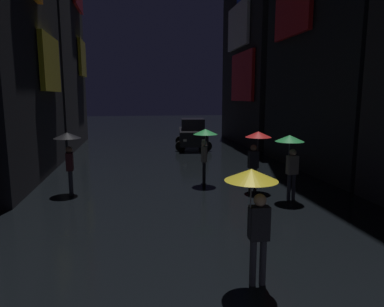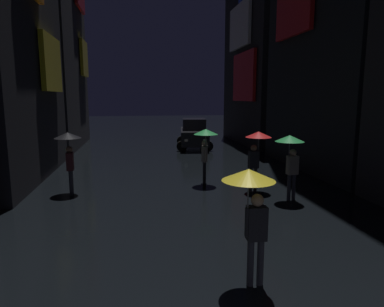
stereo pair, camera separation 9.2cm
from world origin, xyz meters
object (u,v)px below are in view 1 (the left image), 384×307
Objects in this scene: pedestrian_midstreet_centre_green at (290,149)px; pedestrian_foreground_left_green at (205,141)px; car_distant at (193,134)px; pedestrian_far_right_red at (257,144)px; pedestrian_foreground_right_yellow at (254,195)px; pedestrian_near_crossing_black at (68,146)px.

pedestrian_foreground_left_green is (-2.23, 2.51, 0.00)m from pedestrian_midstreet_centre_green.
pedestrian_far_right_red is at bearing -87.67° from car_distant.
pedestrian_foreground_right_yellow is 16.59m from car_distant.
car_distant is (-1.10, 11.81, -0.74)m from pedestrian_midstreet_centre_green.
car_distant is (1.79, 16.48, -0.74)m from pedestrian_foreground_right_yellow.
pedestrian_foreground_right_yellow reaches higher than car_distant.
pedestrian_midstreet_centre_green is at bearing -61.47° from pedestrian_far_right_red.
pedestrian_foreground_right_yellow is (-2.89, -4.67, 0.00)m from pedestrian_midstreet_centre_green.
pedestrian_near_crossing_black and pedestrian_foreground_right_yellow have the same top height.
pedestrian_far_right_red reaches higher than car_distant.
pedestrian_midstreet_centre_green is 1.00× the size of pedestrian_far_right_red.
pedestrian_foreground_left_green is (4.84, 0.55, 0.00)m from pedestrian_near_crossing_black.
pedestrian_far_right_red is 0.49× the size of car_distant.
car_distant is (-0.43, 10.58, -0.74)m from pedestrian_far_right_red.
pedestrian_midstreet_centre_green is 1.00× the size of pedestrian_foreground_right_yellow.
car_distant is (5.97, 9.85, -0.74)m from pedestrian_near_crossing_black.
pedestrian_near_crossing_black is 6.44m from pedestrian_far_right_red.
car_distant is at bearing 95.31° from pedestrian_midstreet_centre_green.
pedestrian_far_right_red is at bearing -39.39° from pedestrian_foreground_left_green.
pedestrian_near_crossing_black is 1.00× the size of pedestrian_far_right_red.
pedestrian_foreground_left_green reaches higher than car_distant.
pedestrian_far_right_red is at bearing 118.53° from pedestrian_midstreet_centre_green.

